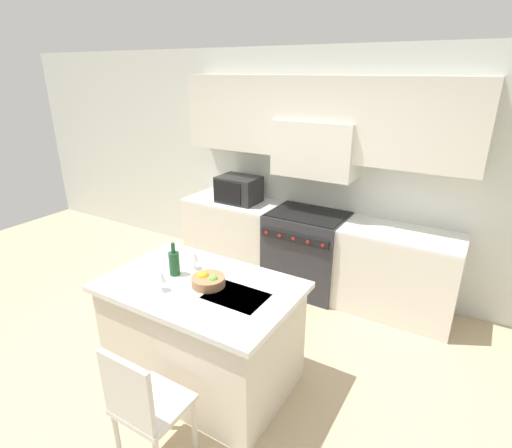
# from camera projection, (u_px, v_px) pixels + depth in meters

# --- Properties ---
(ground_plane) EXTENTS (10.00, 10.00, 0.00)m
(ground_plane) POSITION_uv_depth(u_px,v_px,m) (206.00, 389.00, 3.28)
(ground_plane) COLOR tan
(back_cabinetry) EXTENTS (10.00, 0.46, 2.70)m
(back_cabinetry) POSITION_uv_depth(u_px,v_px,m) (321.00, 152.00, 4.47)
(back_cabinetry) COLOR silver
(back_cabinetry) RESTS_ON ground_plane
(back_counter) EXTENTS (3.26, 0.62, 0.92)m
(back_counter) POSITION_uv_depth(u_px,v_px,m) (307.00, 252.00, 4.68)
(back_counter) COLOR silver
(back_counter) RESTS_ON ground_plane
(range_stove) EXTENTS (0.86, 0.70, 0.94)m
(range_stove) POSITION_uv_depth(u_px,v_px,m) (306.00, 251.00, 4.65)
(range_stove) COLOR #2D2D33
(range_stove) RESTS_ON ground_plane
(microwave) EXTENTS (0.50, 0.38, 0.32)m
(microwave) POSITION_uv_depth(u_px,v_px,m) (239.00, 189.00, 4.90)
(microwave) COLOR black
(microwave) RESTS_ON back_counter
(kitchen_island) EXTENTS (1.50, 0.98, 0.91)m
(kitchen_island) POSITION_uv_depth(u_px,v_px,m) (203.00, 333.00, 3.24)
(kitchen_island) COLOR beige
(kitchen_island) RESTS_ON ground_plane
(island_chair) EXTENTS (0.42, 0.40, 0.93)m
(island_chair) POSITION_uv_depth(u_px,v_px,m) (143.00, 404.00, 2.46)
(island_chair) COLOR beige
(island_chair) RESTS_ON ground_plane
(wine_bottle) EXTENTS (0.09, 0.09, 0.28)m
(wine_bottle) POSITION_uv_depth(u_px,v_px,m) (174.00, 263.00, 3.19)
(wine_bottle) COLOR #194723
(wine_bottle) RESTS_ON kitchen_island
(wine_glass_near) EXTENTS (0.08, 0.08, 0.17)m
(wine_glass_near) POSITION_uv_depth(u_px,v_px,m) (161.00, 277.00, 2.95)
(wine_glass_near) COLOR white
(wine_glass_near) RESTS_ON kitchen_island
(wine_glass_far) EXTENTS (0.08, 0.08, 0.17)m
(wine_glass_far) POSITION_uv_depth(u_px,v_px,m) (194.00, 256.00, 3.28)
(wine_glass_far) COLOR white
(wine_glass_far) RESTS_ON kitchen_island
(fruit_bowl) EXTENTS (0.26, 0.26, 0.11)m
(fruit_bowl) POSITION_uv_depth(u_px,v_px,m) (208.00, 280.00, 3.05)
(fruit_bowl) COLOR #996B47
(fruit_bowl) RESTS_ON kitchen_island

